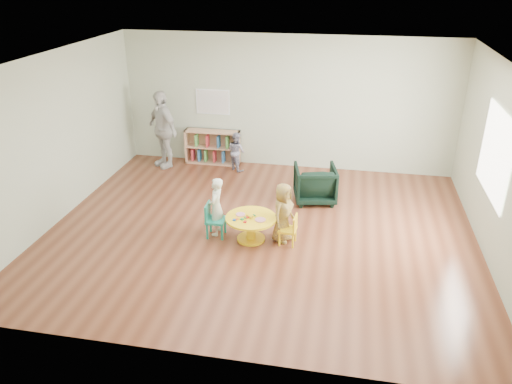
% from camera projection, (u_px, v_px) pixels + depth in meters
% --- Properties ---
extents(room, '(7.10, 7.00, 2.80)m').
position_uv_depth(room, '(262.00, 121.00, 7.55)').
color(room, '#5C2E1D').
rests_on(room, ground).
extents(activity_table, '(0.82, 0.82, 0.45)m').
position_uv_depth(activity_table, '(251.00, 224.00, 7.96)').
color(activity_table, yellow).
rests_on(activity_table, ground).
extents(kid_chair_left, '(0.32, 0.32, 0.57)m').
position_uv_depth(kid_chair_left, '(213.00, 219.00, 8.07)').
color(kid_chair_left, '#198C73').
rests_on(kid_chair_left, ground).
extents(kid_chair_right, '(0.29, 0.29, 0.50)m').
position_uv_depth(kid_chair_right, '(290.00, 229.00, 7.85)').
color(kid_chair_right, yellow).
rests_on(kid_chair_right, ground).
extents(bookshelf, '(1.20, 0.30, 0.75)m').
position_uv_depth(bookshelf, '(212.00, 147.00, 11.02)').
color(bookshelf, tan).
rests_on(bookshelf, ground).
extents(alphabet_poster, '(0.74, 0.01, 0.54)m').
position_uv_depth(alphabet_poster, '(213.00, 102.00, 10.72)').
color(alphabet_poster, white).
rests_on(alphabet_poster, ground).
extents(armchair, '(0.88, 0.90, 0.69)m').
position_uv_depth(armchair, '(315.00, 184.00, 9.25)').
color(armchair, black).
rests_on(armchair, ground).
extents(child_left, '(0.25, 0.37, 0.98)m').
position_uv_depth(child_left, '(216.00, 207.00, 8.06)').
color(child_left, silver).
rests_on(child_left, ground).
extents(child_right, '(0.46, 0.56, 0.98)m').
position_uv_depth(child_right, '(283.00, 213.00, 7.87)').
color(child_right, yellow).
rests_on(child_right, ground).
extents(toddler, '(0.52, 0.50, 0.84)m').
position_uv_depth(toddler, '(236.00, 151.00, 10.61)').
color(toddler, '#1B1B44').
rests_on(toddler, ground).
extents(adult_caretaker, '(1.02, 0.91, 1.67)m').
position_uv_depth(adult_caretaker, '(162.00, 129.00, 10.66)').
color(adult_caretaker, silver).
rests_on(adult_caretaker, ground).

